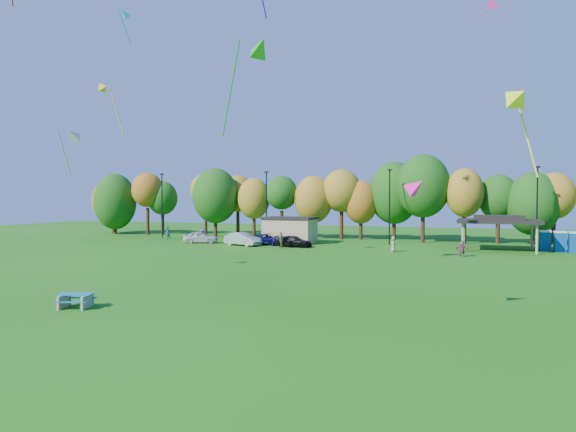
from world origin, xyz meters
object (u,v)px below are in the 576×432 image
(picnic_table, at_px, (76,300))
(car_c, at_px, (269,239))
(porta_potties, at_px, (560,241))
(car_a, at_px, (201,237))
(car_b, at_px, (243,239))
(car_d, at_px, (294,241))

(picnic_table, xyz_separation_m, car_c, (-4.26, 36.26, 0.23))
(picnic_table, height_order, car_c, car_c)
(porta_potties, height_order, car_a, porta_potties)
(picnic_table, height_order, car_a, car_a)
(car_c, bearing_deg, porta_potties, -66.71)
(picnic_table, bearing_deg, porta_potties, 37.18)
(car_a, relative_size, car_b, 0.91)
(car_a, distance_m, car_d, 12.62)
(porta_potties, distance_m, car_b, 34.41)
(porta_potties, xyz_separation_m, car_b, (-34.04, -5.03, -0.33))
(car_c, bearing_deg, car_b, 149.25)
(car_d, bearing_deg, picnic_table, -168.63)
(picnic_table, bearing_deg, car_b, 83.26)
(car_a, xyz_separation_m, car_c, (8.83, 0.88, -0.07))
(porta_potties, distance_m, picnic_table, 47.72)
(porta_potties, bearing_deg, car_c, -174.80)
(car_a, bearing_deg, car_d, -112.05)
(car_b, xyz_separation_m, car_d, (6.24, 0.59, -0.14))
(car_b, bearing_deg, porta_potties, -64.81)
(porta_potties, xyz_separation_m, car_c, (-31.57, -2.87, -0.45))
(picnic_table, distance_m, car_c, 36.51)
(picnic_table, height_order, car_b, car_b)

